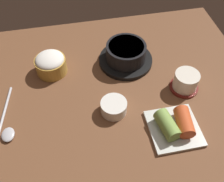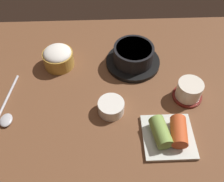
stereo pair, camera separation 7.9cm
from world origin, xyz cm
name	(u,v)px [view 2 (the right image)]	position (x,y,z in cm)	size (l,w,h in cm)	color
dining_table	(106,94)	(0.00, 0.00, 1.00)	(100.00, 76.00, 2.00)	brown
stone_pot	(133,56)	(9.72, 12.49, 5.37)	(18.47, 18.47, 7.21)	black
rice_bowl	(58,57)	(-15.61, 12.88, 5.63)	(10.15, 10.15, 7.12)	#B78C38
tea_cup_with_saucer	(189,91)	(25.30, -2.85, 5.11)	(9.11, 9.11, 6.25)	maroon
banchan_cup_center	(111,107)	(1.48, -7.21, 4.08)	(7.79, 7.79, 3.90)	white
kimchi_plate	(169,134)	(16.91, -16.82, 4.17)	(14.03, 14.03, 5.37)	silver
spoon	(6,112)	(-29.49, -6.74, 2.61)	(5.10, 19.88, 1.35)	#B7B7BC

